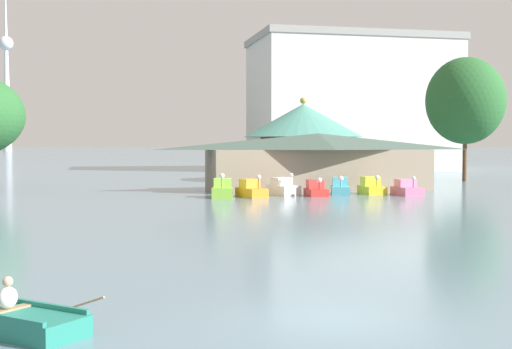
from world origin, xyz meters
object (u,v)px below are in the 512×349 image
object	(u,v)px
pedal_boat_red	(316,189)
pedal_boat_yellow	(372,187)
pedal_boat_lime	(222,190)
green_roof_pavilion	(303,136)
background_building_block	(352,104)
boathouse	(318,160)
pedal_boat_pink	(407,189)
distant_broadcast_tower	(6,56)
pedal_boat_white	(283,188)
pedal_boat_cyan	(340,187)
rowboat_with_rower	(16,321)
shoreline_tree_right	(465,101)
pedal_boat_orange	(251,190)

from	to	relation	value
pedal_boat_red	pedal_boat_yellow	distance (m)	5.02
pedal_boat_lime	green_roof_pavilion	xyz separation A→B (m)	(12.53, 21.60, 4.22)
background_building_block	boathouse	bearing A→B (deg)	-113.70
pedal_boat_pink	distant_broadcast_tower	size ratio (longest dim) A/B	0.02
pedal_boat_lime	pedal_boat_red	size ratio (longest dim) A/B	1.32
pedal_boat_white	pedal_boat_cyan	distance (m)	4.60
pedal_boat_cyan	pedal_boat_pink	distance (m)	5.08
pedal_boat_red	distant_broadcast_tower	bearing A→B (deg)	-167.70
rowboat_with_rower	boathouse	world-z (taller)	boathouse
pedal_boat_lime	pedal_boat_white	distance (m)	5.15
pedal_boat_white	boathouse	world-z (taller)	boathouse
pedal_boat_red	pedal_boat_pink	xyz separation A→B (m)	(7.04, -0.71, -0.01)
pedal_boat_white	pedal_boat_red	world-z (taller)	pedal_boat_white
rowboat_with_rower	shoreline_tree_right	xyz separation A→B (m)	(39.46, 52.39, 8.24)
pedal_boat_yellow	pedal_boat_red	bearing A→B (deg)	-76.46
green_roof_pavilion	shoreline_tree_right	world-z (taller)	shoreline_tree_right
background_building_block	pedal_boat_lime	bearing A→B (deg)	-119.61
pedal_boat_pink	rowboat_with_rower	bearing A→B (deg)	-37.28
pedal_boat_orange	background_building_block	xyz separation A→B (m)	(26.61, 50.56, 9.57)
rowboat_with_rower	pedal_boat_orange	xyz separation A→B (m)	(12.66, 35.48, 0.28)
boathouse	pedal_boat_cyan	bearing A→B (deg)	-87.68
pedal_boat_pink	pedal_boat_white	bearing A→B (deg)	-104.67
pedal_boat_orange	pedal_boat_cyan	distance (m)	7.51
rowboat_with_rower	background_building_block	size ratio (longest dim) A/B	0.13
rowboat_with_rower	background_building_block	distance (m)	95.09
pedal_boat_yellow	boathouse	world-z (taller)	boathouse
green_roof_pavilion	pedal_boat_orange	bearing A→B (deg)	-115.70
pedal_boat_orange	pedal_boat_cyan	xyz separation A→B (m)	(7.40, 1.28, 0.00)
pedal_boat_cyan	background_building_block	world-z (taller)	background_building_block
pedal_boat_pink	boathouse	world-z (taller)	boathouse
green_roof_pavilion	background_building_block	world-z (taller)	background_building_block
pedal_boat_yellow	shoreline_tree_right	distance (m)	24.61
pedal_boat_cyan	green_roof_pavilion	size ratio (longest dim) A/B	0.25
green_roof_pavilion	pedal_boat_pink	bearing A→B (deg)	-85.78
pedal_boat_white	pedal_boat_red	xyz separation A→B (m)	(2.17, -1.39, -0.05)
pedal_boat_pink	pedal_boat_lime	bearing A→B (deg)	-94.90
boathouse	distant_broadcast_tower	xyz separation A→B (m)	(-67.16, 345.64, 49.43)
pedal_boat_red	shoreline_tree_right	distance (m)	28.84
background_building_block	distant_broadcast_tower	xyz separation A→B (m)	(-86.58, 301.40, 41.86)
distant_broadcast_tower	green_roof_pavilion	bearing A→B (deg)	-77.99
pedal_boat_cyan	pedal_boat_pink	world-z (taller)	pedal_boat_pink
pedal_boat_lime	distant_broadcast_tower	xyz separation A→B (m)	(-57.79, 352.06, 51.39)
shoreline_tree_right	distant_broadcast_tower	bearing A→B (deg)	104.52
pedal_boat_cyan	pedal_boat_yellow	bearing A→B (deg)	99.18
pedal_boat_white	distant_broadcast_tower	bearing A→B (deg)	170.56
pedal_boat_pink	distant_broadcast_tower	bearing A→B (deg)	-170.29
pedal_boat_red	pedal_boat_yellow	bearing A→B (deg)	104.21
rowboat_with_rower	pedal_boat_yellow	size ratio (longest dim) A/B	1.39
rowboat_with_rower	pedal_boat_orange	world-z (taller)	pedal_boat_orange
pedal_boat_white	boathouse	size ratio (longest dim) A/B	0.14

